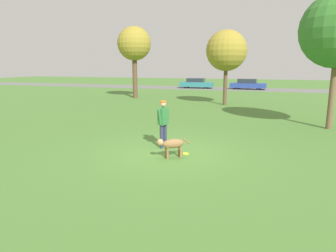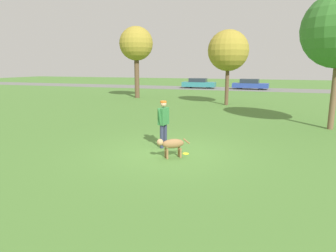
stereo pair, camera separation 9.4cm
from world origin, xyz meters
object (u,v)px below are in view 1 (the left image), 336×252
(tree_far_left, at_px, (134,44))
(parked_car_blue, at_px, (248,84))
(parked_car_teal, at_px, (196,83))
(person, at_px, (163,120))
(frisbee, at_px, (186,154))
(tree_mid_center, at_px, (226,51))
(dog, at_px, (172,144))

(tree_far_left, height_order, parked_car_blue, tree_far_left)
(parked_car_teal, height_order, parked_car_blue, parked_car_teal)
(person, height_order, frisbee, person)
(person, height_order, tree_mid_center, tree_mid_center)
(parked_car_teal, distance_m, parked_car_blue, 6.54)
(frisbee, bearing_deg, parked_car_blue, 90.40)
(person, bearing_deg, parked_car_teal, 22.65)
(tree_far_left, xyz_separation_m, parked_car_teal, (2.44, 13.67, -4.11))
(parked_car_teal, bearing_deg, tree_far_left, -102.86)
(tree_far_left, height_order, tree_mid_center, tree_far_left)
(tree_far_left, height_order, parked_car_teal, tree_far_left)
(frisbee, height_order, tree_mid_center, tree_mid_center)
(tree_far_left, xyz_separation_m, tree_mid_center, (8.50, -2.51, -0.81))
(person, relative_size, frisbee, 7.75)
(frisbee, distance_m, tree_far_left, 18.86)
(tree_far_left, bearing_deg, parked_car_teal, 79.87)
(dog, distance_m, tree_far_left, 19.09)
(parked_car_teal, bearing_deg, person, -81.45)
(tree_far_left, distance_m, parked_car_blue, 16.96)
(person, relative_size, tree_far_left, 0.26)
(frisbee, xyz_separation_m, parked_car_teal, (-6.74, 29.44, 0.63))
(dog, distance_m, parked_car_blue, 30.13)
(person, bearing_deg, tree_mid_center, 10.05)
(tree_mid_center, bearing_deg, parked_car_teal, 110.54)
(dog, bearing_deg, person, -96.50)
(dog, relative_size, tree_mid_center, 0.17)
(tree_mid_center, height_order, parked_car_blue, tree_mid_center)
(person, height_order, tree_far_left, tree_far_left)
(tree_far_left, xyz_separation_m, parked_car_blue, (8.98, 13.79, -4.11))
(frisbee, bearing_deg, parked_car_teal, 102.90)
(dog, xyz_separation_m, frisbee, (0.31, 0.56, -0.43))
(frisbee, bearing_deg, person, 151.83)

